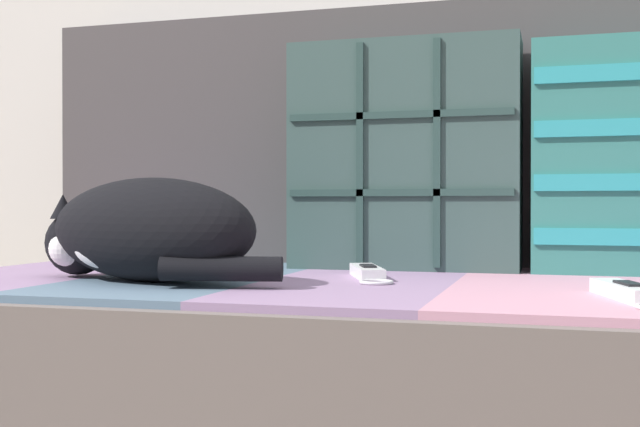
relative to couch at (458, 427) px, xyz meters
name	(u,v)px	position (x,y,z in m)	size (l,w,h in m)	color
couch	(458,427)	(0.00, 0.00, 0.00)	(1.77, 0.81, 0.44)	gray
sofa_backrest	(479,136)	(0.00, 0.33, 0.47)	(1.74, 0.14, 0.49)	#474242
throw_pillow_quilted	(405,156)	(-0.12, 0.19, 0.42)	(0.40, 0.14, 0.40)	#38514C
sleeping_cat	(141,232)	(-0.45, -0.16, 0.30)	(0.43, 0.27, 0.15)	black
game_remote_near	(628,292)	(0.22, -0.20, 0.23)	(0.09, 0.21, 0.02)	white
game_remote_far	(368,273)	(-0.14, -0.02, 0.23)	(0.11, 0.19, 0.02)	white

